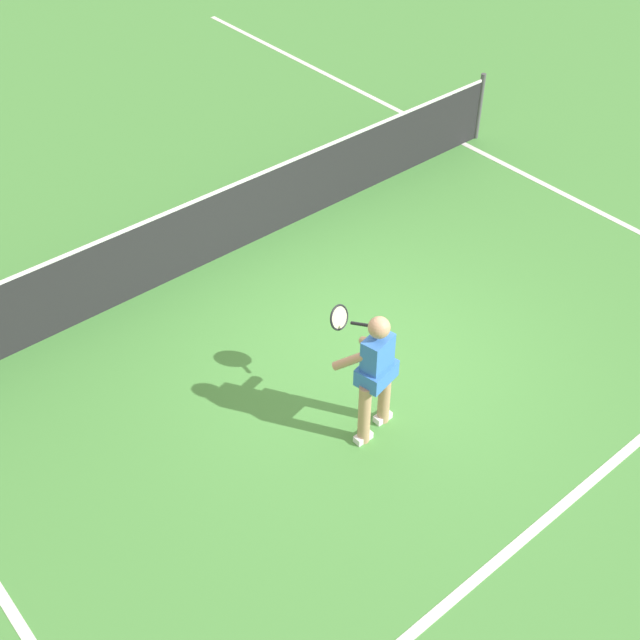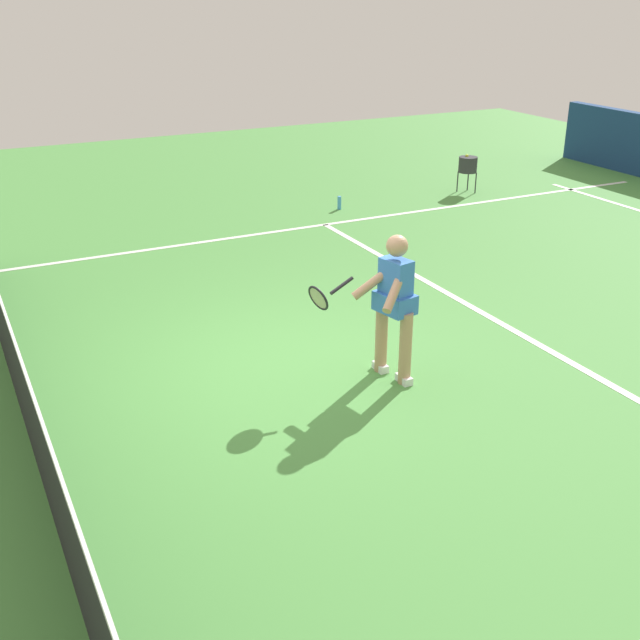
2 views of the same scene
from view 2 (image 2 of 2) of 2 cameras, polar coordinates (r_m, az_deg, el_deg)
ground_plane at (r=8.55m, az=-2.40°, el=-3.26°), size 28.11×28.11×0.00m
service_line_marking at (r=9.91m, az=12.47°, el=0.07°), size 9.18×0.10×0.01m
sideline_right_marking at (r=12.59m, az=-11.10°, el=5.20°), size 0.10×19.62×0.01m
court_net at (r=7.75m, az=-21.09°, el=-3.65°), size 9.86×0.08×1.10m
tennis_player at (r=7.97m, az=5.25°, el=1.30°), size 0.69×1.04×1.55m
ball_hopper at (r=15.87m, az=10.67°, el=10.99°), size 0.36×0.36×0.74m
water_bottle at (r=14.48m, az=1.41°, el=8.49°), size 0.07×0.07×0.24m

